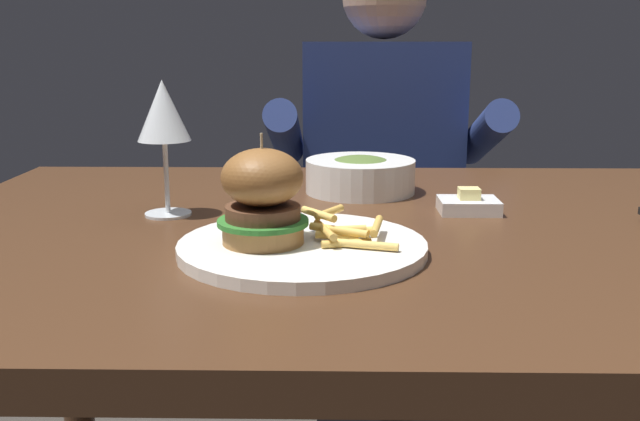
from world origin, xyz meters
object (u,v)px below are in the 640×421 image
Objects in this scene: main_plate at (302,247)px; soup_bowl at (360,174)px; butter_dish at (469,205)px; diner_person at (380,221)px; burger_sandwich at (262,196)px; wine_glass at (163,115)px.

soup_bowl reaches higher than main_plate.
diner_person is at bearing 97.09° from butter_dish.
burger_sandwich is 0.71× the size of soup_bowl.
wine_glass is 0.45m from butter_dish.
butter_dish is at bearing -82.91° from diner_person.
butter_dish is at bearing -43.03° from soup_bowl.
burger_sandwich is 0.35m from butter_dish.
main_plate is at bearing -42.74° from wine_glass.
main_plate is at bearing -99.90° from diner_person.
main_plate is 0.31m from butter_dish.
soup_bowl is (0.28, 0.16, -0.11)m from wine_glass.
diner_person is at bearing 62.73° from wine_glass.
wine_glass reaches higher than main_plate.
main_plate is at bearing -102.98° from soup_bowl.
wine_glass is 2.25× the size of butter_dish.
wine_glass is at bearing 129.06° from burger_sandwich.
butter_dish is (0.28, 0.21, -0.06)m from burger_sandwich.
butter_dish reaches higher than main_plate.
burger_sandwich is at bearing -172.31° from main_plate.
soup_bowl is (0.08, 0.35, 0.02)m from main_plate.
butter_dish is at bearing 41.89° from main_plate.
main_plate is 0.89m from diner_person.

